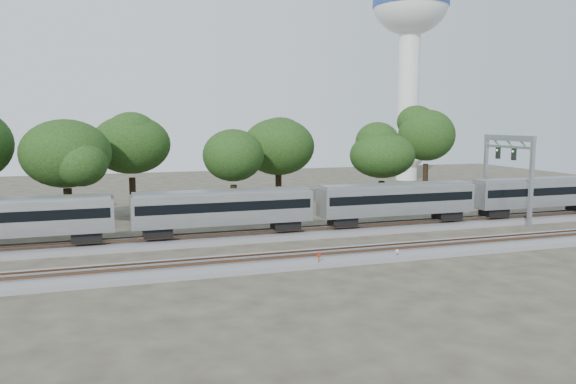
% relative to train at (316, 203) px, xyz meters
% --- Properties ---
extents(ground, '(160.00, 160.00, 0.00)m').
position_rel_train_xyz_m(ground, '(-5.53, -6.00, -3.11)').
color(ground, '#383328').
rests_on(ground, ground).
extents(track_far, '(160.00, 5.00, 0.73)m').
position_rel_train_xyz_m(track_far, '(-5.53, 0.00, -2.90)').
color(track_far, slate).
rests_on(track_far, ground).
extents(track_near, '(160.00, 5.00, 0.73)m').
position_rel_train_xyz_m(track_near, '(-5.53, -10.00, -2.90)').
color(track_near, slate).
rests_on(track_near, ground).
extents(train, '(105.13, 3.00, 4.42)m').
position_rel_train_xyz_m(train, '(0.00, 0.00, 0.00)').
color(train, silver).
rests_on(train, ground).
extents(switch_stand_red, '(0.32, 0.16, 1.07)m').
position_rel_train_xyz_m(switch_stand_red, '(-4.33, -11.98, -2.43)').
color(switch_stand_red, '#512D19').
rests_on(switch_stand_red, ground).
extents(switch_stand_white, '(0.29, 0.05, 0.92)m').
position_rel_train_xyz_m(switch_stand_white, '(2.33, -12.02, -2.52)').
color(switch_stand_white, '#512D19').
rests_on(switch_stand_white, ground).
extents(switch_lever, '(0.57, 0.45, 0.30)m').
position_rel_train_xyz_m(switch_lever, '(0.75, -11.47, -2.96)').
color(switch_lever, '#512D19').
rests_on(switch_lever, ground).
extents(water_tower, '(13.89, 13.89, 38.44)m').
position_rel_train_xyz_m(water_tower, '(34.91, 43.05, 25.37)').
color(water_tower, silver).
rests_on(water_tower, ground).
extents(signal_gantry, '(0.66, 7.83, 9.53)m').
position_rel_train_xyz_m(signal_gantry, '(22.47, 0.00, 3.83)').
color(signal_gantry, gray).
rests_on(signal_gantry, ground).
extents(tree_2, '(7.89, 7.89, 11.13)m').
position_rel_train_xyz_m(tree_2, '(-23.23, 10.44, 4.64)').
color(tree_2, black).
rests_on(tree_2, ground).
extents(tree_3, '(8.48, 8.48, 11.96)m').
position_rel_train_xyz_m(tree_3, '(-16.52, 16.76, 5.22)').
color(tree_3, black).
rests_on(tree_3, ground).
extents(tree_4, '(7.35, 7.35, 10.37)m').
position_rel_train_xyz_m(tree_4, '(-5.77, 10.88, 4.10)').
color(tree_4, black).
rests_on(tree_4, ground).
extents(tree_5, '(7.96, 7.96, 11.22)m').
position_rel_train_xyz_m(tree_5, '(1.55, 17.36, 4.70)').
color(tree_5, black).
rests_on(tree_5, ground).
extents(tree_6, '(7.00, 7.00, 9.86)m').
position_rel_train_xyz_m(tree_6, '(12.92, 11.01, 3.75)').
color(tree_6, black).
rests_on(tree_6, ground).
extents(tree_7, '(9.16, 9.16, 12.91)m').
position_rel_train_xyz_m(tree_7, '(25.19, 20.80, 5.89)').
color(tree_7, black).
rests_on(tree_7, ground).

